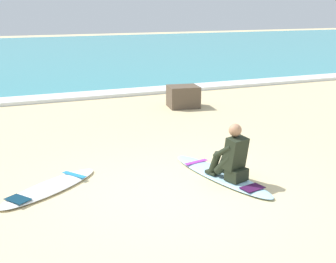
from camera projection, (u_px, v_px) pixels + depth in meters
ground_plane at (179, 194)px, 6.96m from camera, size 80.00×80.00×0.00m
sea at (29, 54)px, 26.29m from camera, size 80.00×28.00×0.10m
breaking_foam at (76, 96)px, 14.13m from camera, size 80.00×0.90×0.11m
surfboard_main at (220, 175)px, 7.64m from camera, size 1.00×2.46×0.08m
surfer_seated at (232, 158)px, 7.30m from camera, size 0.52×0.77×0.95m
surfboard_spare_near at (50, 187)px, 7.12m from camera, size 1.91×1.54×0.08m
shoreline_rock at (183, 97)px, 12.80m from camera, size 0.95×0.84×0.62m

